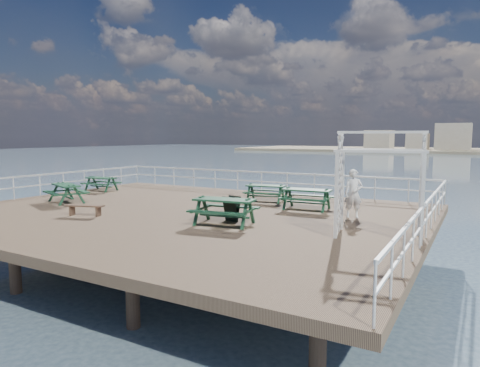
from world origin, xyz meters
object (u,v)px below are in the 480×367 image
(picnic_table_a, at_px, (101,181))
(person, at_px, (353,193))
(picnic_table_b, at_px, (266,190))
(trellis_arbor, at_px, (379,190))
(flat_bench_near, at_px, (85,208))
(picnic_table_c, at_px, (307,195))
(picnic_table_d, at_px, (66,189))
(picnic_table_e, at_px, (224,206))

(picnic_table_a, distance_m, person, 13.98)
(picnic_table_b, xyz_separation_m, trellis_arbor, (5.93, -4.54, 0.84))
(picnic_table_b, bearing_deg, flat_bench_near, -132.61)
(picnic_table_c, relative_size, trellis_arbor, 0.65)
(person, bearing_deg, picnic_table_c, 139.50)
(trellis_arbor, bearing_deg, picnic_table_c, 126.77)
(flat_bench_near, bearing_deg, trellis_arbor, -7.44)
(picnic_table_b, distance_m, picnic_table_d, 8.97)
(picnic_table_a, relative_size, picnic_table_c, 0.89)
(picnic_table_b, xyz_separation_m, picnic_table_d, (-7.65, -4.69, 0.04))
(picnic_table_a, bearing_deg, picnic_table_b, 1.79)
(picnic_table_a, distance_m, trellis_arbor, 15.83)
(trellis_arbor, bearing_deg, picnic_table_d, 171.82)
(picnic_table_d, distance_m, person, 12.46)
(person, bearing_deg, trellis_arbor, -80.73)
(picnic_table_d, xyz_separation_m, trellis_arbor, (13.58, 0.15, 0.80))
(person, bearing_deg, flat_bench_near, -171.37)
(picnic_table_b, bearing_deg, trellis_arbor, -46.76)
(picnic_table_c, height_order, picnic_table_e, picnic_table_e)
(picnic_table_e, relative_size, person, 1.28)
(picnic_table_e, xyz_separation_m, person, (3.45, 3.37, 0.25))
(picnic_table_b, distance_m, picnic_table_e, 5.36)
(picnic_table_b, distance_m, person, 4.87)
(picnic_table_a, distance_m, picnic_table_d, 4.12)
(picnic_table_c, bearing_deg, picnic_table_e, -111.91)
(picnic_table_d, bearing_deg, picnic_table_e, 18.23)
(picnic_table_c, xyz_separation_m, picnic_table_d, (-10.03, -3.62, -0.01))
(picnic_table_d, relative_size, picnic_table_e, 1.03)
(picnic_table_b, relative_size, picnic_table_c, 0.96)
(picnic_table_c, relative_size, person, 1.14)
(picnic_table_a, bearing_deg, picnic_table_e, -26.30)
(trellis_arbor, bearing_deg, person, 109.75)
(picnic_table_a, xyz_separation_m, picnic_table_e, (10.50, -4.26, 0.10))
(picnic_table_d, height_order, flat_bench_near, picnic_table_d)
(person, bearing_deg, picnic_table_d, 173.76)
(picnic_table_d, bearing_deg, picnic_table_b, 53.48)
(picnic_table_a, xyz_separation_m, picnic_table_b, (9.47, 1.00, 0.01))
(picnic_table_c, xyz_separation_m, flat_bench_near, (-6.67, -5.46, -0.29))
(picnic_table_a, height_order, person, person)
(picnic_table_b, height_order, picnic_table_c, picnic_table_c)
(picnic_table_a, height_order, picnic_table_e, picnic_table_e)
(picnic_table_a, relative_size, trellis_arbor, 0.58)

